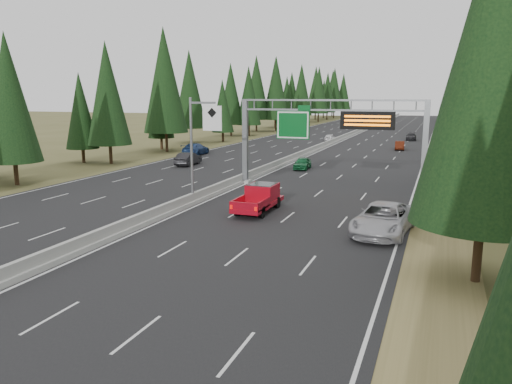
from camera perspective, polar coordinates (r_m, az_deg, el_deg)
road at (r=90.15m, az=9.22°, el=5.64°), size 32.00×260.00×0.08m
shoulder_right at (r=88.45m, az=20.64°, el=4.97°), size 3.60×260.00×0.06m
shoulder_left at (r=95.21m, az=-1.40°, el=6.05°), size 3.60×260.00×0.06m
median_barrier at (r=90.12m, az=9.23°, el=5.88°), size 0.70×260.00×0.85m
sign_gantry at (r=43.89m, az=9.24°, el=7.01°), size 16.75×0.98×7.80m
hov_sign_pole at (r=37.25m, az=-6.62°, el=5.55°), size 2.80×0.50×8.00m
tree_row_right at (r=88.13m, az=23.64°, el=10.85°), size 12.11×240.52×18.57m
tree_row_left at (r=98.63m, az=-3.28°, el=11.63°), size 12.28×242.76×18.80m
silver_minivan at (r=30.67m, az=14.35°, el=-3.00°), size 3.61×6.70×1.79m
red_pickup at (r=35.68m, az=0.51°, el=-0.48°), size 2.04×5.70×1.86m
car_ahead_green at (r=56.15m, az=5.33°, el=3.30°), size 1.81×3.99×1.33m
car_ahead_dkred at (r=79.15m, az=16.10°, el=5.13°), size 1.68×4.03×1.29m
car_ahead_dkgrey at (r=96.80m, az=17.31°, el=6.06°), size 2.08×4.60×1.31m
car_ahead_white at (r=135.60m, az=14.56°, el=7.49°), size 2.61×5.13×1.39m
car_ahead_far at (r=145.02m, az=14.21°, el=7.70°), size 1.78×4.11×1.38m
car_onc_near at (r=59.62m, az=-7.75°, el=3.78°), size 1.91×4.71×1.52m
car_onc_blue at (r=69.88m, az=-6.93°, el=4.90°), size 2.75×5.83×1.64m
car_onc_white at (r=91.43m, az=8.44°, el=6.17°), size 1.54×3.84×1.31m
car_onc_far at (r=105.46m, az=3.88°, el=6.93°), size 2.68×5.41×1.48m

